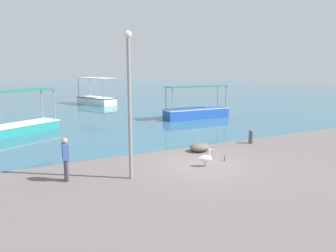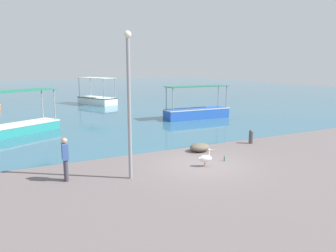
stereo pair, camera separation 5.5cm
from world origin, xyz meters
TOP-DOWN VIEW (x-y plane):
  - ground at (0.00, 0.00)m, footprint 120.00×120.00m
  - harbor_water at (0.00, 48.00)m, footprint 110.00×90.00m
  - fishing_boat_outer at (6.66, 11.16)m, footprint 5.65×1.66m
  - fishing_boat_near_left at (1.90, 24.78)m, footprint 3.68×5.17m
  - fishing_boat_far_left at (-7.01, 11.07)m, footprint 5.47×4.05m
  - pelican at (-0.06, -0.29)m, footprint 0.80×0.42m
  - lamp_post at (-3.53, -0.22)m, footprint 0.28×0.28m
  - mooring_bollard at (4.64, 2.15)m, footprint 0.25×0.25m
  - fisherman_standing at (-5.84, 0.67)m, footprint 0.24×0.41m
  - net_pile at (1.11, 2.00)m, footprint 1.06×0.90m
  - glass_bottle at (1.19, 0.00)m, footprint 0.07×0.07m

SIDE VIEW (x-z plane):
  - ground at x=0.00m, z-range 0.00..0.00m
  - harbor_water at x=0.00m, z-range 0.00..0.00m
  - glass_bottle at x=1.19m, z-range -0.03..0.24m
  - net_pile at x=1.11m, z-range 0.00..0.43m
  - pelican at x=-0.06m, z-range -0.02..0.78m
  - mooring_bollard at x=4.64m, z-range 0.03..0.82m
  - fishing_boat_far_left at x=-7.01m, z-range -0.87..1.93m
  - fishing_boat_outer at x=6.66m, z-range -0.77..1.93m
  - fishing_boat_near_left at x=1.90m, z-range -0.92..2.08m
  - fisherman_standing at x=-5.84m, z-range 0.06..1.75m
  - lamp_post at x=-3.53m, z-range 0.36..5.99m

